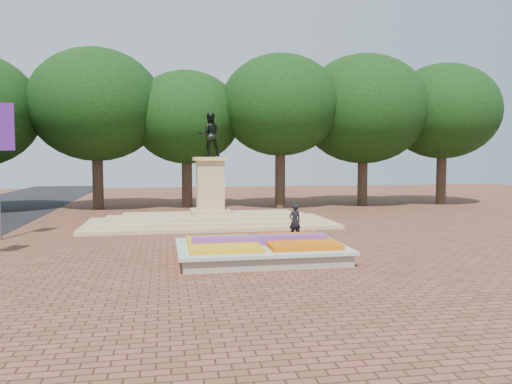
# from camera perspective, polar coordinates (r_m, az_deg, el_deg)

# --- Properties ---
(ground) EXTENTS (90.00, 90.00, 0.00)m
(ground) POSITION_cam_1_polar(r_m,az_deg,el_deg) (20.99, -3.24, -6.68)
(ground) COLOR brown
(ground) RESTS_ON ground
(flower_bed) EXTENTS (6.30, 4.30, 0.91)m
(flower_bed) POSITION_cam_1_polar(r_m,az_deg,el_deg) (19.14, 0.59, -6.57)
(flower_bed) COLOR gray
(flower_bed) RESTS_ON ground
(monument) EXTENTS (14.00, 6.00, 6.40)m
(monument) POSITION_cam_1_polar(r_m,az_deg,el_deg) (28.74, -5.25, -2.02)
(monument) COLOR tan
(monument) RESTS_ON ground
(tree_row_back) EXTENTS (44.80, 8.80, 10.43)m
(tree_row_back) POSITION_cam_1_polar(r_m,az_deg,el_deg) (38.88, -3.20, 8.10)
(tree_row_back) COLOR #3B2D20
(tree_row_back) RESTS_ON ground
(pedestrian) EXTENTS (0.68, 0.52, 1.67)m
(pedestrian) POSITION_cam_1_polar(r_m,az_deg,el_deg) (23.80, 4.46, -3.38)
(pedestrian) COLOR black
(pedestrian) RESTS_ON ground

